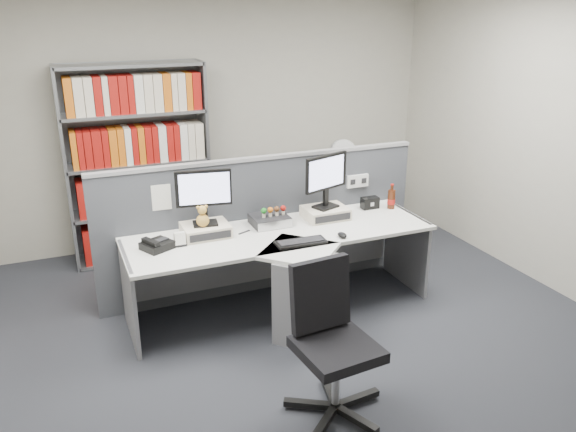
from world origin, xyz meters
name	(u,v)px	position (x,y,z in m)	size (l,w,h in m)	color
ground	(321,356)	(0.00, 0.00, 0.00)	(5.50, 5.50, 0.00)	#2F3138
room_shell	(326,123)	(0.00, 0.00, 1.79)	(5.04, 5.54, 2.72)	#B5B1A1
partition	(263,223)	(0.00, 1.25, 0.65)	(3.00, 0.08, 1.27)	#44474D
desk	(291,271)	(0.00, 0.60, 0.46)	(2.60, 1.20, 0.72)	white
monitor_riser_left	(206,230)	(-0.60, 0.98, 0.77)	(0.38, 0.31, 0.10)	beige
monitor_riser_right	(325,213)	(0.50, 0.98, 0.77)	(0.38, 0.31, 0.10)	beige
monitor_left	(204,192)	(-0.60, 0.98, 1.10)	(0.45, 0.17, 0.46)	black
monitor_right	(326,177)	(0.50, 0.98, 1.11)	(0.46, 0.21, 0.48)	black
desktop_pc	(270,220)	(-0.02, 1.01, 0.76)	(0.31, 0.28, 0.08)	black
figurines	(274,210)	(0.01, 0.99, 0.85)	(0.23, 0.05, 0.09)	beige
keyboard	(301,242)	(0.06, 0.52, 0.73)	(0.42, 0.17, 0.03)	black
mouse	(342,235)	(0.42, 0.51, 0.74)	(0.07, 0.11, 0.04)	black
desk_phone	(157,245)	(-1.03, 0.85, 0.75)	(0.28, 0.27, 0.09)	black
desk_calendar	(180,240)	(-0.85, 0.85, 0.77)	(0.09, 0.07, 0.11)	black
plush_toy	(203,218)	(-0.63, 0.94, 0.90)	(0.11, 0.11, 0.18)	gold
speaker	(370,203)	(1.00, 1.06, 0.77)	(0.16, 0.09, 0.11)	black
cola_bottle	(391,199)	(1.18, 0.98, 0.81)	(0.07, 0.07, 0.24)	#3F190A
shelving_unit	(138,167)	(-0.90, 2.44, 0.98)	(1.41, 0.40, 2.00)	gray
filing_cabinet	(341,212)	(1.20, 1.99, 0.35)	(0.45, 0.61, 0.70)	gray
desk_fan	(343,155)	(1.20, 1.99, 0.99)	(0.27, 0.17, 0.47)	white
office_chair	(331,337)	(-0.20, -0.54, 0.53)	(0.64, 0.66, 0.99)	silver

